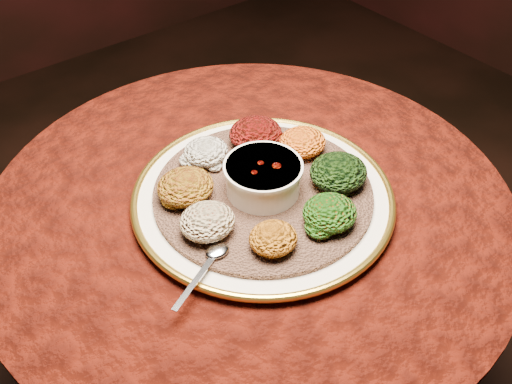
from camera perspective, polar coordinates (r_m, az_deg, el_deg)
table at (r=1.17m, az=-0.52°, el=-7.00°), size 0.96×0.96×0.73m
platter at (r=1.02m, az=0.69°, el=-0.47°), size 0.47×0.47×0.02m
injera at (r=1.01m, az=0.70°, el=-0.02°), size 0.44×0.44×0.01m
stew_bowl at (r=0.99m, az=0.71°, el=1.62°), size 0.14×0.14×0.06m
spoon at (r=0.90m, az=-4.22°, el=-6.34°), size 0.14×0.07×0.01m
portion_ayib at (r=1.06m, az=-5.03°, el=4.05°), size 0.08×0.08×0.04m
portion_kitfo at (r=1.10m, az=-0.05°, el=5.87°), size 0.10×0.10×0.05m
portion_tikil at (r=1.09m, az=4.67°, el=5.01°), size 0.09×0.09×0.04m
portion_gomen at (r=1.02m, az=8.24°, el=1.98°), size 0.10×0.10×0.05m
portion_mixveg at (r=0.94m, az=7.38°, el=-2.07°), size 0.09×0.09×0.04m
portion_kik at (r=0.90m, az=1.73°, el=-4.66°), size 0.08×0.08×0.04m
portion_timatim at (r=0.93m, az=-4.89°, el=-2.94°), size 0.09×0.09×0.04m
portion_shiro at (r=0.99m, az=-7.07°, el=0.54°), size 0.10×0.09×0.05m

